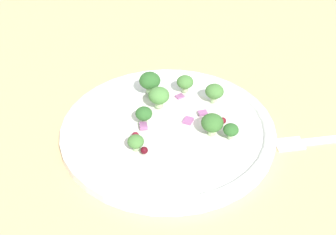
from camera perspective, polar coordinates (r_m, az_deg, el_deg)
The scene contains 19 objects.
ground_plane at distance 61.02cm, azimuth 0.86°, elevation -2.17°, with size 180.00×180.00×2.00cm, color tan.
plate at distance 59.08cm, azimuth -0.00°, elevation -1.40°, with size 28.01×28.01×1.70cm.
dressing_pool at distance 58.80cm, azimuth -0.00°, elevation -1.07°, with size 16.24×16.24×0.20cm, color white.
broccoli_floret_0 at distance 61.99cm, azimuth 5.90°, elevation 3.27°, with size 2.56×2.56×2.59cm.
broccoli_floret_1 at distance 56.30cm, azimuth 7.97°, elevation -1.58°, with size 1.95×1.95×1.97cm.
broccoli_floret_2 at distance 63.13cm, azimuth -2.31°, elevation 4.63°, with size 2.99×2.99×3.03cm.
broccoli_floret_3 at distance 56.54cm, azimuth 5.62°, elevation -0.72°, with size 2.83×2.83×2.86cm.
broccoli_floret_4 at distance 60.44cm, azimuth -1.17°, elevation 2.75°, with size 2.86×2.86×2.89cm.
broccoli_floret_5 at distance 63.78cm, azimuth 2.17°, elevation 4.47°, with size 2.38×2.38×2.41cm.
broccoli_floret_6 at distance 54.43cm, azimuth -4.10°, elevation -3.10°, with size 2.03×2.03×2.05cm.
broccoli_floret_7 at distance 58.09cm, azimuth -3.07°, elevation 0.45°, with size 2.19×2.19×2.22cm.
cranberry_0 at distance 59.51cm, azimuth 6.96°, elevation -0.39°, with size 0.88×0.88×0.88cm, color maroon.
cranberry_1 at distance 54.18cm, azimuth -3.03°, elevation -4.17°, with size 0.91×0.91×0.91cm, color #4C0A14.
cranberry_2 at distance 56.29cm, azimuth -4.15°, elevation -2.30°, with size 0.94×0.94×0.94cm, color maroon.
onion_bit_0 at distance 59.53cm, azimuth 2.60°, elevation -0.27°, with size 1.32×1.15×0.57cm, color #A35B93.
onion_bit_1 at distance 63.74cm, azimuth 1.22°, elevation 2.68°, with size 1.16×0.88×0.35cm, color #A35B93.
onion_bit_2 at distance 60.28cm, azimuth 4.41°, elevation 0.61°, with size 0.86×1.19×0.33cm, color #A35B93.
onion_bit_3 at distance 58.06cm, azimuth -3.13°, elevation -1.05°, with size 1.17×0.98×0.50cm, color #A35B93.
fork at distance 62.43cm, azimuth 20.43°, elevation -2.48°, with size 18.31×7.19×0.50cm.
Camera 1 is at (-5.45, 46.19, 38.51)cm, focal length 48.17 mm.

